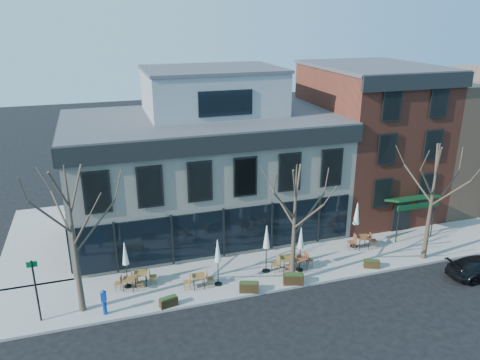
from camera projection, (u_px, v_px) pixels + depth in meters
name	position (u px, v px, depth m)	size (l,w,h in m)	color
ground	(224.00, 259.00, 29.65)	(120.00, 120.00, 0.00)	black
sidewalk_front	(284.00, 267.00, 28.62)	(33.50, 4.70, 0.15)	gray
sidewalk_side	(41.00, 241.00, 31.82)	(4.50, 12.00, 0.15)	gray
corner_building	(204.00, 165.00, 32.63)	(18.39, 10.39, 11.10)	beige
red_brick_building	(368.00, 138.00, 35.91)	(8.20, 11.78, 11.18)	brown
bg_building	(463.00, 134.00, 39.88)	(12.00, 12.00, 10.00)	#8C664C
tree_corner	(74.00, 239.00, 22.94)	(3.93, 3.98, 7.92)	#382B21
tree_mid	(295.00, 223.00, 25.72)	(3.50, 3.55, 7.04)	#382B21
tree_right	(432.00, 201.00, 28.20)	(3.72, 3.77, 7.48)	#382B21
sign_pole	(36.00, 287.00, 22.83)	(0.50, 0.10, 3.40)	black
call_box	(104.00, 301.00, 23.73)	(0.29, 0.29, 1.44)	#0C34A1
cafe_set_0	(129.00, 283.00, 25.94)	(1.68, 0.88, 0.86)	brown
cafe_set_1	(141.00, 277.00, 26.42)	(1.85, 0.83, 0.95)	brown
cafe_set_2	(199.00, 280.00, 26.14)	(1.78, 0.76, 0.92)	brown
cafe_set_3	(287.00, 262.00, 27.94)	(1.94, 0.80, 1.01)	brown
cafe_set_4	(299.00, 263.00, 27.89)	(1.95, 0.93, 1.00)	brown
cafe_set_5	(362.00, 241.00, 30.49)	(2.03, 0.92, 1.04)	brown
umbrella_0	(125.00, 256.00, 25.72)	(0.44, 0.44, 2.76)	black
umbrella_1	(218.00, 253.00, 25.91)	(0.45, 0.45, 2.84)	black
umbrella_2	(267.00, 239.00, 27.24)	(0.48, 0.48, 3.01)	black
umbrella_3	(301.00, 240.00, 27.40)	(0.45, 0.45, 2.83)	black
umbrella_4	(357.00, 216.00, 30.15)	(0.50, 0.50, 3.14)	black
planter_0	(169.00, 302.00, 24.56)	(1.02, 0.60, 0.53)	#2E210F
planter_1	(249.00, 287.00, 25.81)	(1.15, 0.75, 0.60)	#312110
planter_2	(293.00, 279.00, 26.56)	(1.22, 0.76, 0.64)	#302010
planter_3	(372.00, 264.00, 28.29)	(0.99, 0.71, 0.52)	#332311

